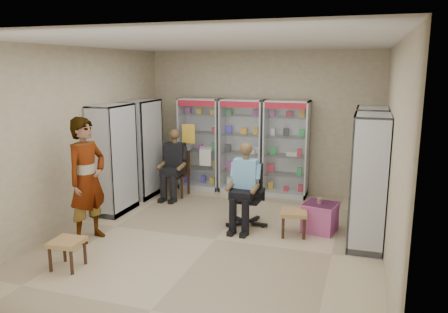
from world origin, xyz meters
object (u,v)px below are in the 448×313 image
(office_chair, at_px, (247,195))
(standing_man, at_px, (87,180))
(cabinet_back_left, at_px, (201,144))
(cabinet_back_right, at_px, (286,149))
(woven_stool_b, at_px, (68,254))
(pink_trunk, at_px, (320,217))
(cabinet_left_near, at_px, (113,159))
(cabinet_left_far, at_px, (142,149))
(seated_shopkeeper, at_px, (246,188))
(cabinet_right_near, at_px, (368,182))
(cabinet_right_far, at_px, (369,166))
(woven_stool_a, at_px, (293,223))
(wooden_chair, at_px, (177,174))
(cabinet_back_mid, at_px, (242,146))

(office_chair, xyz_separation_m, standing_man, (-2.18, -1.35, 0.43))
(cabinet_back_left, bearing_deg, standing_man, -99.81)
(cabinet_back_right, height_order, standing_man, cabinet_back_right)
(cabinet_back_left, xyz_separation_m, woven_stool_b, (-0.26, -4.28, -0.80))
(office_chair, relative_size, pink_trunk, 2.14)
(standing_man, bearing_deg, cabinet_back_right, -25.40)
(cabinet_left_near, bearing_deg, cabinet_left_far, 180.00)
(cabinet_back_right, xyz_separation_m, seated_shopkeeper, (-0.30, -2.02, -0.32))
(cabinet_right_near, bearing_deg, standing_man, 104.91)
(cabinet_back_right, xyz_separation_m, office_chair, (-0.30, -1.97, -0.47))
(cabinet_back_right, relative_size, cabinet_right_far, 1.00)
(cabinet_back_right, relative_size, woven_stool_a, 4.90)
(wooden_chair, bearing_deg, cabinet_left_far, -163.61)
(cabinet_left_near, distance_m, wooden_chair, 1.56)
(cabinet_back_left, distance_m, cabinet_back_mid, 0.95)
(cabinet_back_left, relative_size, woven_stool_b, 5.02)
(cabinet_back_right, xyz_separation_m, wooden_chair, (-2.15, -0.73, -0.53))
(cabinet_left_far, height_order, office_chair, cabinet_left_far)
(cabinet_back_right, bearing_deg, standing_man, -126.67)
(cabinet_right_near, relative_size, wooden_chair, 2.13)
(cabinet_left_far, height_order, standing_man, cabinet_left_far)
(cabinet_back_left, bearing_deg, seated_shopkeeper, -51.61)
(cabinet_back_right, height_order, cabinet_left_near, same)
(cabinet_left_far, bearing_deg, cabinet_back_left, 135.00)
(pink_trunk, bearing_deg, office_chair, -174.40)
(office_chair, bearing_deg, cabinet_right_near, -5.77)
(cabinet_right_far, xyz_separation_m, office_chair, (-1.93, -0.84, -0.47))
(office_chair, xyz_separation_m, pink_trunk, (1.22, 0.12, -0.29))
(woven_stool_b, bearing_deg, cabinet_right_near, 28.46)
(cabinet_back_right, distance_m, standing_man, 4.14)
(cabinet_back_left, bearing_deg, woven_stool_a, -41.62)
(cabinet_back_right, xyz_separation_m, pink_trunk, (0.92, -1.85, -0.76))
(cabinet_left_far, bearing_deg, cabinet_right_far, 87.43)
(cabinet_back_mid, relative_size, office_chair, 1.88)
(cabinet_back_left, height_order, standing_man, cabinet_back_left)
(cabinet_back_mid, bearing_deg, cabinet_left_far, -153.68)
(cabinet_back_left, xyz_separation_m, cabinet_right_near, (3.53, -2.23, 0.00))
(cabinet_back_left, bearing_deg, woven_stool_b, -93.44)
(cabinet_left_near, bearing_deg, wooden_chair, 152.39)
(seated_shopkeeper, bearing_deg, cabinet_left_far, 158.51)
(cabinet_left_far, bearing_deg, woven_stool_b, 11.34)
(cabinet_right_far, relative_size, cabinet_right_near, 1.00)
(cabinet_left_far, bearing_deg, cabinet_right_near, 73.75)
(cabinet_right_near, xyz_separation_m, seated_shopkeeper, (-1.93, 0.21, -0.32))
(wooden_chair, distance_m, seated_shopkeeper, 2.27)
(office_chair, bearing_deg, wooden_chair, 147.99)
(woven_stool_a, bearing_deg, seated_shopkeeper, 170.35)
(office_chair, distance_m, standing_man, 2.60)
(cabinet_left_far, distance_m, cabinet_left_near, 1.10)
(cabinet_back_mid, bearing_deg, office_chair, -71.69)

